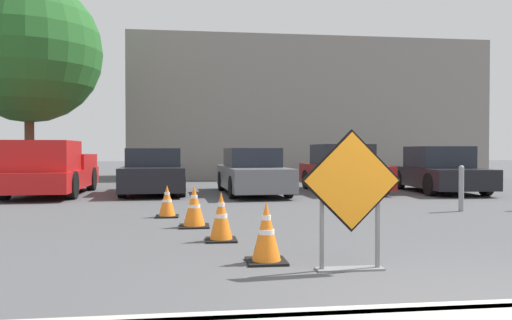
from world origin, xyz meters
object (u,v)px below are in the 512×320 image
traffic_cone_second (221,217)px  parked_car_third (342,170)px  traffic_cone_fourth (167,201)px  bollard_nearest (461,187)px  parked_car_nearest (154,173)px  traffic_cone_third (194,207)px  parked_car_second (252,173)px  pickup_truck (49,171)px  parked_car_fourth (439,171)px  traffic_cone_nearest (266,233)px  road_closed_sign (351,193)px

traffic_cone_second → parked_car_third: bearing=62.0°
traffic_cone_fourth → bollard_nearest: 6.37m
traffic_cone_second → parked_car_nearest: 8.51m
traffic_cone_third → parked_car_second: bearing=74.5°
pickup_truck → parked_car_fourth: size_ratio=1.21×
traffic_cone_second → parked_car_fourth: bearing=46.0°
traffic_cone_nearest → parked_car_nearest: (-2.05, 9.86, 0.29)m
road_closed_sign → traffic_cone_nearest: bearing=149.2°
traffic_cone_third → parked_car_second: size_ratio=0.15×
traffic_cone_fourth → parked_car_nearest: bearing=96.8°
traffic_cone_second → traffic_cone_third: (-0.39, 1.39, -0.01)m
parked_car_third → traffic_cone_nearest: bearing=65.9°
parked_car_nearest → traffic_cone_third: bearing=97.8°
traffic_cone_nearest → bollard_nearest: bollard_nearest is taller
traffic_cone_third → parked_car_nearest: (-1.21, 6.97, 0.29)m
pickup_truck → parked_car_fourth: bearing=177.4°
parked_car_nearest → pickup_truck: bearing=5.8°
pickup_truck → parked_car_second: (6.01, -0.08, -0.08)m
traffic_cone_third → bollard_nearest: size_ratio=0.71×
pickup_truck → parked_car_nearest: 3.03m
traffic_cone_fourth → parked_car_third: parked_car_third is taller
traffic_cone_nearest → traffic_cone_fourth: bearing=107.9°
parked_car_nearest → traffic_cone_second: bearing=98.8°
traffic_cone_third → traffic_cone_fourth: size_ratio=1.12×
traffic_cone_second → parked_car_nearest: bearing=100.8°
traffic_cone_fourth → parked_car_fourth: (8.36, 4.92, 0.35)m
traffic_cone_fourth → parked_car_third: bearing=46.0°
traffic_cone_second → parked_car_second: 8.00m
traffic_cone_fourth → pickup_truck: size_ratio=0.13×
pickup_truck → parked_car_fourth: pickup_truck is taller
parked_car_third → pickup_truck: bearing=0.2°
traffic_cone_nearest → parked_car_second: bearing=84.2°
traffic_cone_second → pickup_truck: bearing=120.1°
parked_car_third → bollard_nearest: size_ratio=4.21×
road_closed_sign → parked_car_third: 10.78m
traffic_cone_third → parked_car_nearest: bearing=99.8°
traffic_cone_nearest → parked_car_nearest: bearing=101.8°
parked_car_third → parked_car_fourth: bearing=166.4°
traffic_cone_second → parked_car_second: (1.41, 7.87, 0.29)m
traffic_cone_second → parked_car_fourth: (7.43, 7.69, 0.31)m
parked_car_second → parked_car_third: parked_car_third is taller
traffic_cone_nearest → traffic_cone_fourth: traffic_cone_nearest is taller
traffic_cone_nearest → bollard_nearest: bearing=41.3°
parked_car_fourth → bollard_nearest: (-1.99, -4.81, -0.13)m
traffic_cone_third → bollard_nearest: (5.83, 1.49, 0.18)m
traffic_cone_second → parked_car_third: parked_car_third is taller
parked_car_fourth → traffic_cone_third: bearing=42.5°
road_closed_sign → parked_car_fourth: bearing=57.9°
parked_car_third → parked_car_nearest: bearing=-2.6°
parked_car_second → traffic_cone_second: bearing=77.0°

